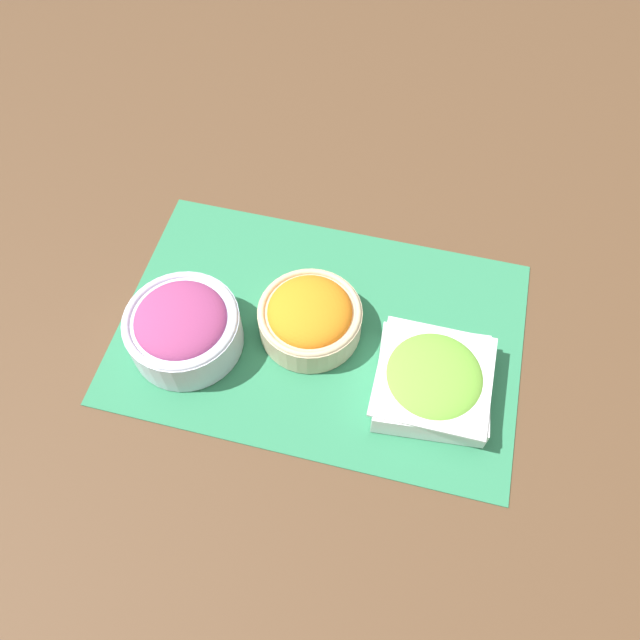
# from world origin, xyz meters

# --- Properties ---
(ground_plane) EXTENTS (3.00, 3.00, 0.00)m
(ground_plane) POSITION_xyz_m (0.00, 0.00, 0.00)
(ground_plane) COLOR #513823
(placemat) EXTENTS (0.58, 0.38, 0.00)m
(placemat) POSITION_xyz_m (0.00, 0.00, 0.00)
(placemat) COLOR #2D7A51
(placemat) RESTS_ON ground_plane
(carrot_bowl) EXTENTS (0.15, 0.15, 0.07)m
(carrot_bowl) POSITION_xyz_m (-0.01, 0.00, 0.04)
(carrot_bowl) COLOR #C6B28E
(carrot_bowl) RESTS_ON placemat
(lettuce_bowl) EXTENTS (0.16, 0.16, 0.06)m
(lettuce_bowl) POSITION_xyz_m (0.17, -0.05, 0.03)
(lettuce_bowl) COLOR white
(lettuce_bowl) RESTS_ON placemat
(onion_bowl) EXTENTS (0.16, 0.16, 0.08)m
(onion_bowl) POSITION_xyz_m (-0.18, -0.06, 0.04)
(onion_bowl) COLOR silver
(onion_bowl) RESTS_ON placemat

